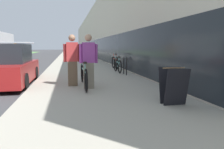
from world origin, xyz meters
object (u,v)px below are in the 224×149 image
Objects in this scene: person_bystander at (72,60)px; sandwich_board_sign at (173,86)px; tandem_bicycle at (84,76)px; cruiser_bike_middle at (115,62)px; person_rider at (89,61)px; parked_sedan_curbside at (7,67)px; cruiser_bike_nearest at (118,66)px; bike_rack_hoop at (125,64)px.

person_bystander is 3.87m from sandwich_board_sign.
tandem_bicycle is 3.39m from sandwich_board_sign.
sandwich_board_sign is at bearing -92.82° from cruiser_bike_middle.
person_bystander reaches higher than tandem_bicycle.
cruiser_bike_middle reaches higher than sandwich_board_sign.
sandwich_board_sign is (-0.43, -8.67, 0.04)m from cruiser_bike_middle.
tandem_bicycle is 0.63m from person_rider.
person_rider is 3.07m from sandwich_board_sign.
person_bystander is at bearing -26.72° from parked_sedan_curbside.
tandem_bicycle is at bearing -111.93° from cruiser_bike_middle.
cruiser_bike_middle is at bearing 87.18° from sandwich_board_sign.
cruiser_bike_nearest is (2.10, 3.94, -0.02)m from tandem_bicycle.
sandwich_board_sign reaches higher than bike_rack_hoop.
person_rider is 0.99× the size of person_bystander.
sandwich_board_sign is at bearing -52.81° from person_bystander.
cruiser_bike_middle is at bearing 68.07° from tandem_bicycle.
sandwich_board_sign is (-0.15, -6.71, 0.08)m from cruiser_bike_nearest.
bike_rack_hoop is (2.63, 2.66, -0.40)m from person_bystander.
person_rider is at bearing -50.22° from person_bystander.
tandem_bicycle is at bearing 125.02° from sandwich_board_sign.
sandwich_board_sign is (1.81, -2.44, -0.45)m from person_rider.
bike_rack_hoop is 0.20× the size of parked_sedan_curbside.
parked_sedan_curbside is at bearing 153.28° from person_bystander.
cruiser_bike_nearest is (2.48, 3.66, -0.54)m from person_bystander.
tandem_bicycle is at bearing -28.18° from parked_sedan_curbside.
person_rider reaches higher than cruiser_bike_nearest.
person_rider is 6.64m from cruiser_bike_middle.
cruiser_bike_middle is 1.93× the size of sandwich_board_sign.
parked_sedan_curbside is at bearing 148.06° from person_rider.
person_rider is at bearing -31.94° from parked_sedan_curbside.
cruiser_bike_nearest is at bearing 88.68° from sandwich_board_sign.
sandwich_board_sign reaches higher than cruiser_bike_nearest.
person_bystander is 3.77m from bike_rack_hoop.
cruiser_bike_middle is (0.12, 2.95, -0.11)m from bike_rack_hoop.
bike_rack_hoop is 5.31m from parked_sedan_curbside.
cruiser_bike_nearest is (1.96, 4.28, -0.53)m from person_rider.
tandem_bicycle is at bearing -36.87° from person_bystander.
person_bystander is 2.14× the size of bike_rack_hoop.
parked_sedan_curbside is (-5.11, -1.42, 0.09)m from bike_rack_hoop.
cruiser_bike_middle is (2.37, 5.89, 0.02)m from tandem_bicycle.
bike_rack_hoop is 0.94× the size of sandwich_board_sign.
cruiser_bike_middle reaches higher than cruiser_bike_nearest.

